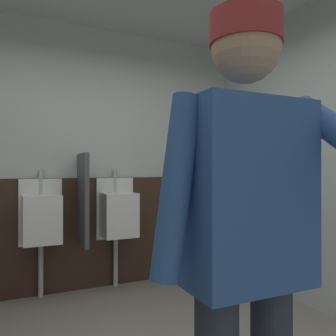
# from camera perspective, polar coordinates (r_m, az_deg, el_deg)

# --- Properties ---
(wall_back) EXTENTS (4.12, 0.12, 2.75)m
(wall_back) POSITION_cam_1_polar(r_m,az_deg,el_deg) (3.72, -14.12, 1.82)
(wall_back) COLOR silver
(wall_back) RESTS_ON ground_plane
(wainscot_band_back) EXTENTS (3.52, 0.03, 1.15)m
(wainscot_band_back) POSITION_cam_1_polar(r_m,az_deg,el_deg) (3.71, -13.91, -10.56)
(wainscot_band_back) COLOR #382319
(wainscot_band_back) RESTS_ON ground_plane
(urinal_left) EXTENTS (0.40, 0.34, 1.24)m
(urinal_left) POSITION_cam_1_polar(r_m,az_deg,el_deg) (3.48, -20.40, -7.90)
(urinal_left) COLOR white
(urinal_left) RESTS_ON ground_plane
(urinal_middle) EXTENTS (0.40, 0.34, 1.24)m
(urinal_middle) POSITION_cam_1_polar(r_m,az_deg,el_deg) (3.62, -8.36, -7.61)
(urinal_middle) COLOR white
(urinal_middle) RESTS_ON ground_plane
(privacy_divider_panel) EXTENTS (0.04, 0.40, 0.90)m
(privacy_divider_panel) POSITION_cam_1_polar(r_m,az_deg,el_deg) (3.44, -14.04, -5.09)
(privacy_divider_panel) COLOR #4C4C51
(person) EXTENTS (0.63, 0.60, 1.75)m
(person) POSITION_cam_1_polar(r_m,az_deg,el_deg) (1.15, 13.01, -10.53)
(person) COLOR #2D3342
(person) RESTS_ON ground_plane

